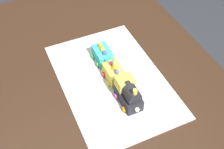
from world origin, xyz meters
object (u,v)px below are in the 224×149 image
at_px(cake_car_gondola_lemon, 114,73).
at_px(birthday_candle, 114,60).
at_px(cake_locomotive, 129,93).
at_px(dining_table, 99,92).
at_px(cake_car_hopper_turquoise, 103,55).

xyz_separation_m(cake_car_gondola_lemon, birthday_candle, (0.01, 0.00, 0.07)).
relative_size(cake_locomotive, birthday_candle, 2.59).
relative_size(dining_table, birthday_candle, 25.85).
distance_m(dining_table, birthday_candle, 0.22).
xyz_separation_m(cake_locomotive, birthday_candle, (0.13, -0.00, 0.05)).
bearing_deg(cake_car_gondola_lemon, cake_car_hopper_turquoise, 0.00).
bearing_deg(birthday_candle, dining_table, 55.85).
relative_size(cake_car_hopper_turquoise, birthday_candle, 1.85).
bearing_deg(cake_car_hopper_turquoise, cake_car_gondola_lemon, 180.00).
bearing_deg(cake_locomotive, birthday_candle, -0.00).
distance_m(cake_locomotive, cake_car_hopper_turquoise, 0.25).
bearing_deg(dining_table, cake_car_gondola_lemon, -127.94).
xyz_separation_m(dining_table, cake_car_hopper_turquoise, (0.08, -0.05, 0.14)).
bearing_deg(birthday_candle, cake_locomotive, 180.00).
distance_m(dining_table, cake_car_hopper_turquoise, 0.17).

